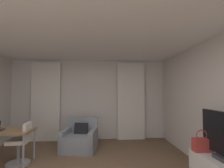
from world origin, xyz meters
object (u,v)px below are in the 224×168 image
object	(u,v)px
armchair	(80,139)
handbag_primary	(202,144)
desk_chair	(21,146)
desk	(1,133)

from	to	relation	value
armchair	handbag_primary	world-z (taller)	handbag_primary
handbag_primary	desk_chair	bearing A→B (deg)	164.16
desk_chair	handbag_primary	xyz separation A→B (m)	(3.45, -0.98, 0.27)
desk	handbag_primary	size ratio (longest dim) A/B	3.51
armchair	handbag_primary	xyz separation A→B (m)	(2.29, -1.80, 0.39)
desk	desk_chair	size ratio (longest dim) A/B	1.47
armchair	desk_chair	size ratio (longest dim) A/B	1.11
armchair	desk	distance (m)	1.83
desk_chair	handbag_primary	distance (m)	3.60
desk	desk_chair	xyz separation A→B (m)	(0.41, 0.01, -0.28)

